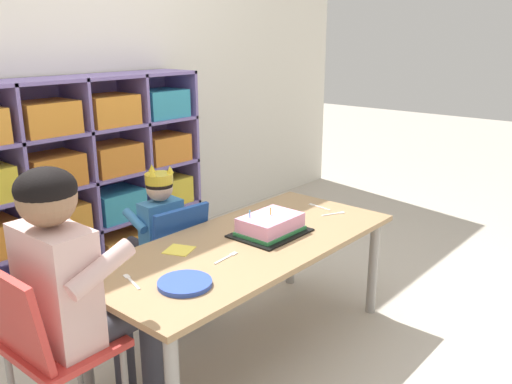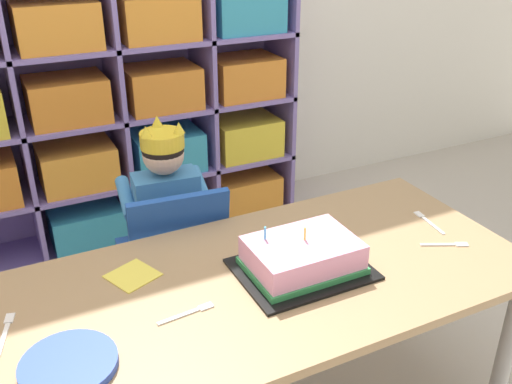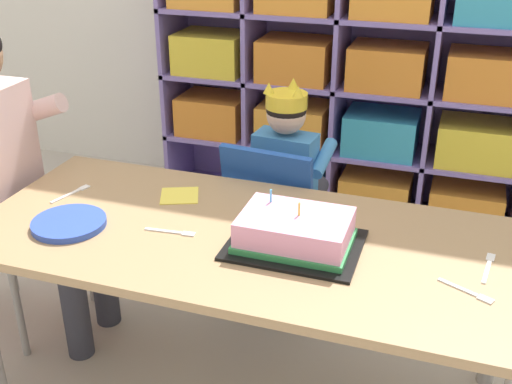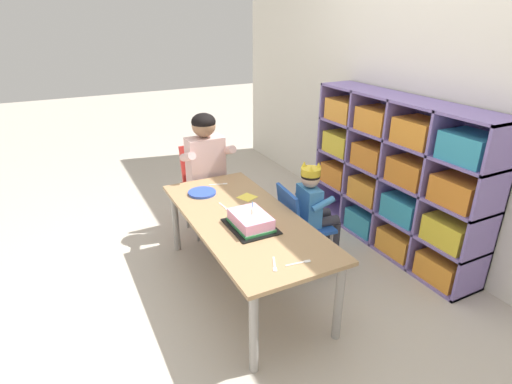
# 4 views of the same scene
# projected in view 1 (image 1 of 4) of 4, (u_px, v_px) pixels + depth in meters

# --- Properties ---
(ground) EXTENTS (16.00, 16.00, 0.00)m
(ground) POSITION_uv_depth(u_px,v_px,m) (248.00, 348.00, 2.53)
(ground) COLOR #BCB2A3
(classroom_back_wall) EXTENTS (5.61, 0.10, 2.73)m
(classroom_back_wall) POSITION_uv_depth(u_px,v_px,m) (52.00, 47.00, 3.08)
(classroom_back_wall) COLOR silver
(classroom_back_wall) RESTS_ON ground
(storage_cubby_shelf) EXTENTS (1.62, 0.32, 1.20)m
(storage_cubby_shelf) POSITION_uv_depth(u_px,v_px,m) (87.00, 181.00, 3.18)
(storage_cubby_shelf) COLOR #7F6BB2
(storage_cubby_shelf) RESTS_ON ground
(activity_table) EXTENTS (1.50, 0.66, 0.54)m
(activity_table) POSITION_uv_depth(u_px,v_px,m) (248.00, 254.00, 2.39)
(activity_table) COLOR #A37F56
(activity_table) RESTS_ON ground
(classroom_chair_blue) EXTENTS (0.37, 0.37, 0.64)m
(classroom_chair_blue) POSITION_uv_depth(u_px,v_px,m) (171.00, 254.00, 2.68)
(classroom_chair_blue) COLOR #1E4CA8
(classroom_chair_blue) RESTS_ON ground
(child_with_crown) EXTENTS (0.31, 0.31, 0.81)m
(child_with_crown) POSITION_uv_depth(u_px,v_px,m) (157.00, 224.00, 2.72)
(child_with_crown) COLOR #3D7FBC
(child_with_crown) RESTS_ON ground
(classroom_chair_adult_side) EXTENTS (0.35, 0.36, 0.75)m
(classroom_chair_adult_side) POSITION_uv_depth(u_px,v_px,m) (47.00, 342.00, 1.76)
(classroom_chair_adult_side) COLOR red
(classroom_chair_adult_side) RESTS_ON ground
(adult_helper_seated) EXTENTS (0.44, 0.41, 1.04)m
(adult_helper_seated) POSITION_uv_depth(u_px,v_px,m) (73.00, 278.00, 1.80)
(adult_helper_seated) COLOR beige
(adult_helper_seated) RESTS_ON ground
(birthday_cake_on_tray) EXTENTS (0.34, 0.26, 0.13)m
(birthday_cake_on_tray) POSITION_uv_depth(u_px,v_px,m) (270.00, 226.00, 2.45)
(birthday_cake_on_tray) COLOR black
(birthday_cake_on_tray) RESTS_ON activity_table
(paper_plate_stack) EXTENTS (0.20, 0.20, 0.02)m
(paper_plate_stack) POSITION_uv_depth(u_px,v_px,m) (185.00, 283.00, 1.96)
(paper_plate_stack) COLOR blue
(paper_plate_stack) RESTS_ON activity_table
(paper_napkin_square) EXTENTS (0.15, 0.15, 0.00)m
(paper_napkin_square) POSITION_uv_depth(u_px,v_px,m) (179.00, 250.00, 2.28)
(paper_napkin_square) COLOR #F4DB4C
(paper_napkin_square) RESTS_ON activity_table
(fork_near_child_seat) EXTENTS (0.05, 0.14, 0.00)m
(fork_near_child_seat) POSITION_uv_depth(u_px,v_px,m) (131.00, 281.00, 1.99)
(fork_near_child_seat) COLOR white
(fork_near_child_seat) RESTS_ON activity_table
(fork_by_napkin) EXTENTS (0.03, 0.15, 0.00)m
(fork_by_napkin) POSITION_uv_depth(u_px,v_px,m) (318.00, 207.00, 2.85)
(fork_by_napkin) COLOR white
(fork_by_napkin) RESTS_ON activity_table
(fork_at_table_front_edge) EXTENTS (0.13, 0.07, 0.00)m
(fork_at_table_front_edge) POSITION_uv_depth(u_px,v_px,m) (335.00, 214.00, 2.73)
(fork_at_table_front_edge) COLOR white
(fork_at_table_front_edge) RESTS_ON activity_table
(fork_near_cake_tray) EXTENTS (0.14, 0.03, 0.00)m
(fork_near_cake_tray) POSITION_uv_depth(u_px,v_px,m) (227.00, 257.00, 2.20)
(fork_near_cake_tray) COLOR white
(fork_near_cake_tray) RESTS_ON activity_table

